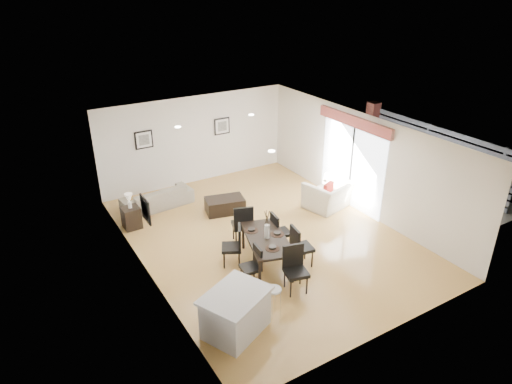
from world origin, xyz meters
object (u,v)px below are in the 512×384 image
armchair (328,195)px  kitchen_island (236,312)px  dining_chair_enear (299,244)px  dining_chair_foot (243,223)px  sofa (157,198)px  bar_stool (274,292)px  coffee_table (225,205)px  side_table (131,218)px  dining_chair_wfar (235,243)px  dining_chair_head (295,266)px  dining_chair_efar (278,229)px  dining_chair_wnear (254,263)px  dining_table (267,240)px

armchair → kitchen_island: 5.46m
dining_chair_enear → dining_chair_foot: dining_chair_foot is taller
sofa → bar_stool: bar_stool is taller
dining_chair_enear → dining_chair_foot: 1.55m
coffee_table → kitchen_island: bearing=-101.8°
kitchen_island → sofa: bearing=60.0°
dining_chair_enear → side_table: size_ratio=1.71×
sofa → side_table: bearing=33.2°
coffee_table → kitchen_island: size_ratio=0.71×
dining_chair_wfar → bar_stool: bearing=21.8°
sofa → dining_chair_foot: (1.08, -2.94, 0.30)m
dining_chair_head → dining_chair_foot: (-0.05, 2.05, 0.03)m
armchair → dining_chair_foot: (-2.98, -0.45, 0.20)m
kitchen_island → armchair: bearing=8.5°
dining_chair_enear → coffee_table: 3.14m
dining_chair_efar → coffee_table: dining_chair_efar is taller
dining_chair_wfar → dining_chair_head: dining_chair_head is taller
dining_chair_wnear → dining_chair_wfar: (-0.00, 0.80, 0.05)m
dining_chair_head → dining_chair_efar: bearing=82.5°
dining_chair_enear → side_table: 4.47m
sofa → coffee_table: sofa is taller
armchair → dining_chair_wfar: (-3.55, -1.10, 0.15)m
side_table → bar_stool: (1.27, -4.70, 0.25)m
armchair → dining_chair_head: (-2.93, -2.50, 0.17)m
dining_chair_wfar → dining_chair_foot: (0.56, 0.65, 0.05)m
armchair → dining_chair_head: bearing=27.0°
dining_chair_wnear → dining_chair_head: bearing=51.8°
dining_chair_wfar → dining_chair_head: 1.53m
coffee_table → dining_table: bearing=-84.3°
dining_chair_efar → bar_stool: dining_chair_efar is taller
dining_chair_efar → dining_chair_wfar: bearing=100.7°
sofa → armchair: size_ratio=1.65×
dining_chair_wnear → dining_chair_enear: (1.17, 0.02, 0.06)m
dining_chair_wfar → dining_chair_head: size_ratio=0.96×
bar_stool → armchair: bearing=38.5°
coffee_table → dining_chair_wfar: bearing=-98.9°
dining_chair_wnear → side_table: size_ratio=1.51×
sofa → dining_chair_efar: size_ratio=2.14×
sofa → side_table: (-0.97, -0.77, -0.00)m
dining_chair_enear → bar_stool: size_ratio=1.57×
dining_chair_foot → coffee_table: 1.78m
side_table → kitchen_island: (0.46, -4.70, 0.13)m
armchair → dining_chair_wfar: 3.71m
dining_chair_enear → dining_chair_efar: 0.83m
bar_stool → side_table: bearing=105.2°
bar_stool → dining_chair_foot: bearing=73.1°
coffee_table → bar_stool: (-1.16, -4.22, 0.33)m
dining_chair_wnear → kitchen_island: (-1.03, -1.09, -0.06)m
armchair → dining_chair_efar: bearing=10.5°
coffee_table → dining_chair_efar: bearing=-71.1°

